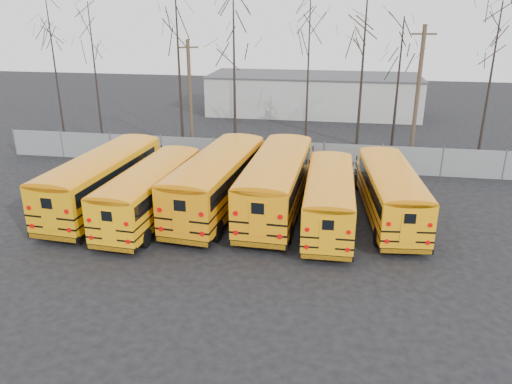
% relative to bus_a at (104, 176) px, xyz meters
% --- Properties ---
extents(ground, '(120.00, 120.00, 0.00)m').
position_rel_bus_a_xyz_m(ground, '(8.07, -2.90, -1.93)').
color(ground, black).
rests_on(ground, ground).
extents(fence, '(40.00, 0.04, 2.00)m').
position_rel_bus_a_xyz_m(fence, '(8.07, 9.10, -0.93)').
color(fence, gray).
rests_on(fence, ground).
extents(distant_building, '(22.00, 8.00, 4.00)m').
position_rel_bus_a_xyz_m(distant_building, '(10.07, 29.10, 0.07)').
color(distant_building, '#B4B4AF').
rests_on(distant_building, ground).
extents(bus_a, '(3.52, 11.94, 3.30)m').
position_rel_bus_a_xyz_m(bus_a, '(0.00, 0.00, 0.00)').
color(bus_a, black).
rests_on(bus_a, ground).
extents(bus_b, '(3.17, 10.94, 3.03)m').
position_rel_bus_a_xyz_m(bus_b, '(3.20, -0.97, -0.16)').
color(bus_b, black).
rests_on(bus_b, ground).
extents(bus_c, '(3.93, 12.32, 3.39)m').
position_rel_bus_a_xyz_m(bus_c, '(6.48, 0.77, 0.06)').
color(bus_c, black).
rests_on(bus_c, ground).
extents(bus_d, '(3.24, 12.25, 3.40)m').
position_rel_bus_a_xyz_m(bus_d, '(9.77, 1.06, 0.06)').
color(bus_d, black).
rests_on(bus_d, ground).
extents(bus_e, '(2.57, 10.57, 2.95)m').
position_rel_bus_a_xyz_m(bus_e, '(12.72, -0.26, -0.21)').
color(bus_e, black).
rests_on(bus_e, ground).
extents(bus_f, '(3.47, 10.88, 3.00)m').
position_rel_bus_a_xyz_m(bus_f, '(15.93, 1.03, -0.18)').
color(bus_f, black).
rests_on(bus_f, ground).
extents(utility_pole_left, '(1.47, 0.71, 8.69)m').
position_rel_bus_a_xyz_m(utility_pole_left, '(1.64, 11.84, 2.53)').
color(utility_pole_left, '#483929').
rests_on(utility_pole_left, ground).
extents(utility_pole_right, '(1.75, 0.31, 9.81)m').
position_rel_bus_a_xyz_m(utility_pole_right, '(18.48, 12.76, 3.11)').
color(utility_pole_right, '#483829').
rests_on(utility_pole_right, ground).
extents(tree_0, '(0.26, 0.26, 12.19)m').
position_rel_bus_a_xyz_m(tree_0, '(-10.72, 14.23, 4.16)').
color(tree_0, black).
rests_on(tree_0, ground).
extents(tree_1, '(0.26, 0.26, 11.31)m').
position_rel_bus_a_xyz_m(tree_1, '(-6.73, 13.38, 3.72)').
color(tree_1, black).
rests_on(tree_1, ground).
extents(tree_2, '(0.26, 0.26, 12.74)m').
position_rel_bus_a_xyz_m(tree_2, '(1.02, 11.40, 4.44)').
color(tree_2, black).
rests_on(tree_2, ground).
extents(tree_3, '(0.26, 0.26, 11.89)m').
position_rel_bus_a_xyz_m(tree_3, '(5.16, 11.63, 4.01)').
color(tree_3, black).
rests_on(tree_3, ground).
extents(tree_4, '(0.26, 0.26, 12.26)m').
position_rel_bus_a_xyz_m(tree_4, '(10.55, 11.98, 4.20)').
color(tree_4, black).
rests_on(tree_4, ground).
extents(tree_5, '(0.26, 0.26, 12.73)m').
position_rel_bus_a_xyz_m(tree_5, '(14.44, 13.04, 4.43)').
color(tree_5, black).
rests_on(tree_5, ground).
extents(tree_6, '(0.26, 0.26, 10.30)m').
position_rel_bus_a_xyz_m(tree_6, '(17.20, 14.34, 3.22)').
color(tree_6, black).
rests_on(tree_6, ground).
extents(tree_7, '(0.26, 0.26, 11.33)m').
position_rel_bus_a_xyz_m(tree_7, '(23.08, 11.98, 3.73)').
color(tree_7, black).
rests_on(tree_7, ground).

